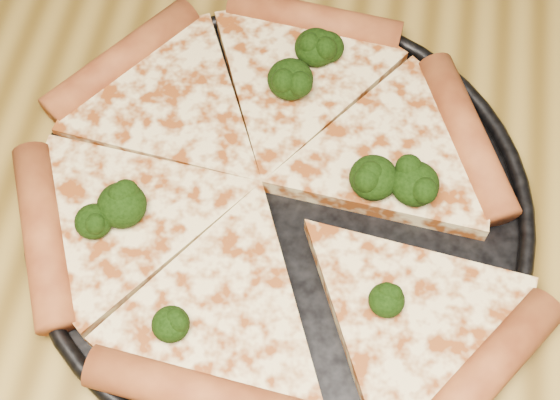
# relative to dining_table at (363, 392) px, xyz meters

# --- Properties ---
(dining_table) EXTENTS (1.20, 0.90, 0.75)m
(dining_table) POSITION_rel_dining_table_xyz_m (0.00, 0.00, 0.00)
(dining_table) COLOR olive
(dining_table) RESTS_ON ground
(pizza_pan) EXTENTS (0.38, 0.38, 0.02)m
(pizza_pan) POSITION_rel_dining_table_xyz_m (-0.08, 0.10, 0.10)
(pizza_pan) COLOR black
(pizza_pan) RESTS_ON dining_table
(pizza) EXTENTS (0.41, 0.37, 0.03)m
(pizza) POSITION_rel_dining_table_xyz_m (-0.09, 0.11, 0.11)
(pizza) COLOR beige
(pizza) RESTS_ON pizza_pan
(broccoli_florets) EXTENTS (0.25, 0.27, 0.03)m
(broccoli_florets) POSITION_rel_dining_table_xyz_m (-0.08, 0.14, 0.12)
(broccoli_florets) COLOR black
(broccoli_florets) RESTS_ON pizza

